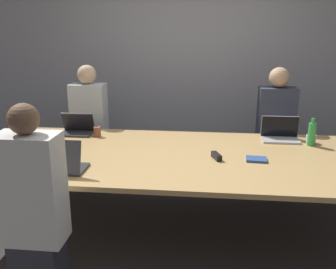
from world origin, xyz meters
TOP-DOWN VIEW (x-y plane):
  - ground_plane at (0.00, 0.00)m, footprint 24.00×24.00m
  - curtain_wall at (0.00, 1.90)m, footprint 12.00×0.06m
  - conference_table at (0.00, 0.00)m, footprint 3.66×1.53m
  - laptop_far_left at (-1.11, 0.54)m, footprint 0.33×0.22m
  - person_far_left at (-1.14, 1.05)m, footprint 0.40×0.24m
  - cup_far_left at (-0.87, 0.47)m, footprint 0.07×0.07m
  - laptop_far_right at (0.97, 0.55)m, footprint 0.36×0.22m
  - person_far_right at (1.00, 1.02)m, footprint 0.40×0.24m
  - cup_far_right at (1.25, 0.47)m, footprint 0.09×0.09m
  - bottle_far_right at (1.23, 0.39)m, footprint 0.07×0.07m
  - laptop_near_left at (-0.84, -0.51)m, footprint 0.31×0.27m
  - person_near_left at (-0.86, -1.02)m, footprint 0.40×0.24m
  - bottle_near_left at (-1.10, -0.41)m, footprint 0.07×0.07m
  - stapler at (0.33, -0.08)m, footprint 0.09×0.16m
  - notebook at (0.67, -0.09)m, footprint 0.18×0.15m

SIDE VIEW (x-z plane):
  - ground_plane at x=0.00m, z-range 0.00..0.00m
  - person_near_left at x=-0.86m, z-range -0.02..1.35m
  - person_far_left at x=-1.14m, z-range -0.02..1.38m
  - person_far_right at x=1.00m, z-range -0.02..1.38m
  - conference_table at x=0.00m, z-range 0.32..1.05m
  - notebook at x=0.67m, z-range 0.73..0.75m
  - stapler at x=0.33m, z-range 0.73..0.78m
  - cup_far_right at x=1.25m, z-range 0.73..0.81m
  - cup_far_left at x=-0.87m, z-range 0.73..0.83m
  - laptop_far_left at x=-1.11m, z-range 0.68..0.91m
  - laptop_far_right at x=0.97m, z-range 0.68..0.91m
  - laptop_near_left at x=-0.84m, z-range 0.67..0.94m
  - bottle_near_left at x=-1.10m, z-range 0.71..0.96m
  - bottle_far_right at x=1.23m, z-range 0.71..0.98m
  - curtain_wall at x=0.00m, z-range 0.00..2.80m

